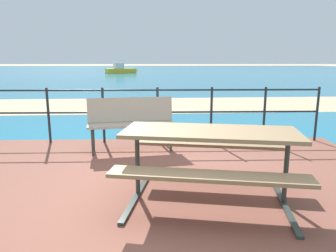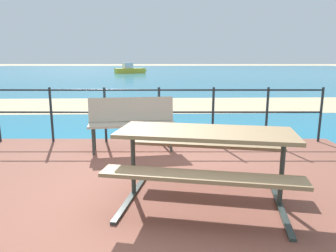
{
  "view_description": "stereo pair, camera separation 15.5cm",
  "coord_description": "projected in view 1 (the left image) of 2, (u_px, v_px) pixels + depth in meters",
  "views": [
    {
      "loc": [
        0.01,
        -3.23,
        1.54
      ],
      "look_at": [
        0.16,
        1.62,
        0.52
      ],
      "focal_mm": 33.45,
      "sensor_mm": 36.0,
      "label": 1
    },
    {
      "loc": [
        0.16,
        -3.23,
        1.54
      ],
      "look_at": [
        0.16,
        1.62,
        0.52
      ],
      "focal_mm": 33.45,
      "sensor_mm": 36.0,
      "label": 2
    }
  ],
  "objects": [
    {
      "name": "ground_plane",
      "position": [
        158.0,
        202.0,
        3.47
      ],
      "size": [
        240.0,
        240.0,
        0.0
      ],
      "primitive_type": "plane",
      "color": "tan"
    },
    {
      "name": "patio_paving",
      "position": [
        158.0,
        199.0,
        3.47
      ],
      "size": [
        6.4,
        5.2,
        0.06
      ],
      "primitive_type": "cube",
      "color": "brown",
      "rests_on": "ground"
    },
    {
      "name": "sea_water",
      "position": [
        158.0,
        72.0,
        42.59
      ],
      "size": [
        90.0,
        90.0,
        0.01
      ],
      "primitive_type": "cube",
      "color": "teal",
      "rests_on": "ground"
    },
    {
      "name": "beach_strip",
      "position": [
        158.0,
        105.0,
        10.96
      ],
      "size": [
        54.11,
        5.91,
        0.01
      ],
      "primitive_type": "cube",
      "rotation": [
        0.0,
        0.0,
        0.04
      ],
      "color": "tan",
      "rests_on": "ground"
    },
    {
      "name": "picnic_table",
      "position": [
        210.0,
        146.0,
        3.28
      ],
      "size": [
        2.02,
        1.67,
        0.77
      ],
      "rotation": [
        0.0,
        0.0,
        -0.18
      ],
      "color": "#8C704C",
      "rests_on": "patio_paving"
    },
    {
      "name": "park_bench",
      "position": [
        131.0,
        119.0,
        5.18
      ],
      "size": [
        1.46,
        0.64,
        0.87
      ],
      "rotation": [
        0.0,
        0.0,
        0.16
      ],
      "color": "tan",
      "rests_on": "patio_paving"
    },
    {
      "name": "railing_fence",
      "position": [
        158.0,
        109.0,
        5.67
      ],
      "size": [
        5.94,
        0.04,
        1.01
      ],
      "color": "#1E2328",
      "rests_on": "patio_paving"
    },
    {
      "name": "boat_near",
      "position": [
        121.0,
        70.0,
        36.97
      ],
      "size": [
        3.93,
        2.7,
        1.21
      ],
      "rotation": [
        0.0,
        0.0,
        0.51
      ],
      "color": "yellow",
      "rests_on": "sea_water"
    }
  ]
}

